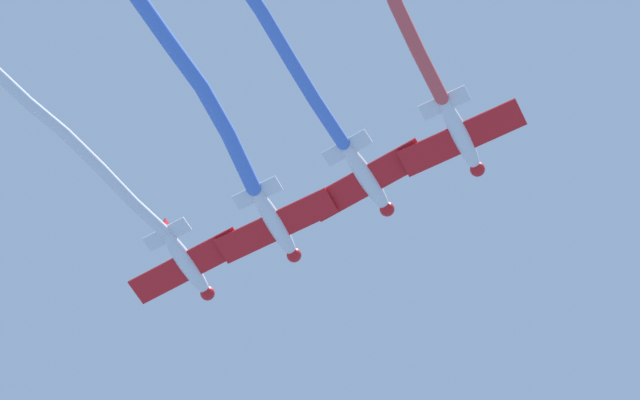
% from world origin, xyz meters
% --- Properties ---
extents(airplane_lead, '(5.76, 7.61, 1.88)m').
position_xyz_m(airplane_lead, '(1.90, 4.58, 83.02)').
color(airplane_lead, white).
extents(airplane_left_wing, '(5.81, 7.62, 1.88)m').
position_xyz_m(airplane_left_wing, '(0.66, -1.33, 83.32)').
color(airplane_left_wing, white).
extents(airplane_right_wing, '(5.78, 7.62, 1.88)m').
position_xyz_m(airplane_right_wing, '(-0.58, -7.26, 83.02)').
color(airplane_right_wing, white).
extents(smoke_trail_right_wing, '(20.48, 5.61, 2.31)m').
position_xyz_m(smoke_trail_right_wing, '(11.86, -9.94, 83.75)').
color(smoke_trail_right_wing, '#4C75DB').
extents(airplane_slot, '(5.80, 7.62, 1.88)m').
position_xyz_m(airplane_slot, '(-1.82, -13.17, 83.32)').
color(airplane_slot, white).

